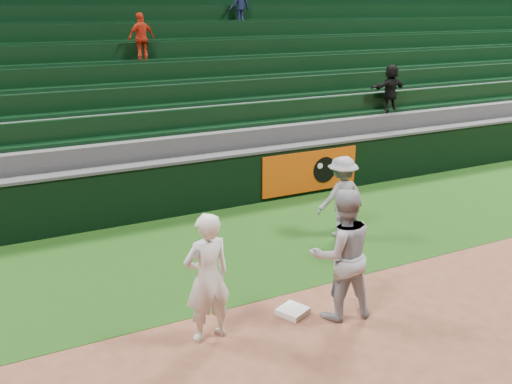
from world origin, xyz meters
The scene contains 8 objects.
ground centered at (0.00, 0.00, 0.00)m, with size 70.00×70.00×0.00m, color brown.
foul_grass centered at (0.00, 3.00, 0.00)m, with size 36.00×4.20×0.01m, color #14380E.
first_base centered at (-0.21, 0.33, 0.04)m, with size 0.39×0.39×0.09m, color white.
first_baseman centered at (-1.59, 0.31, 0.93)m, with size 0.68×0.44×1.86m, color white.
baserunner centered at (0.38, -0.01, 0.99)m, with size 0.97×0.75×1.99m, color #A7A9B2.
base_coach centered at (2.20, 2.56, 0.82)m, with size 1.05×0.61×1.63m, color gray.
field_wall centered at (0.03, 5.20, 0.63)m, with size 36.00×0.45×1.25m.
stadium_seating centered at (0.00, 8.97, 1.70)m, with size 36.00×5.95×4.99m.
Camera 1 is at (-4.13, -6.18, 4.44)m, focal length 40.00 mm.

